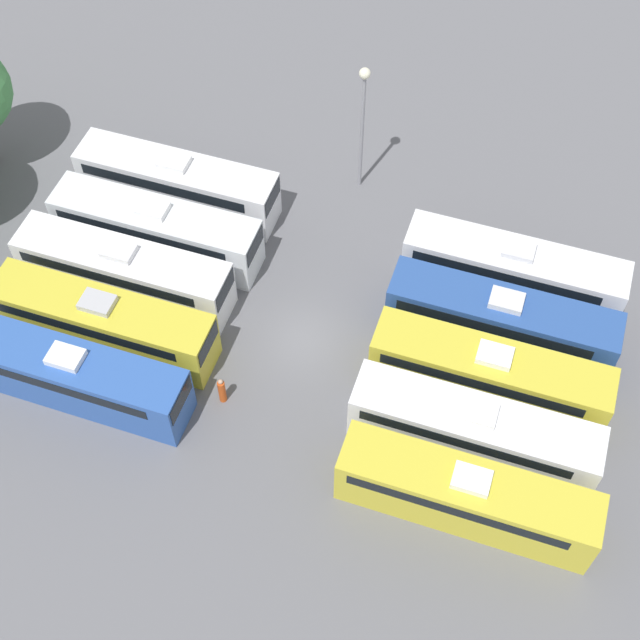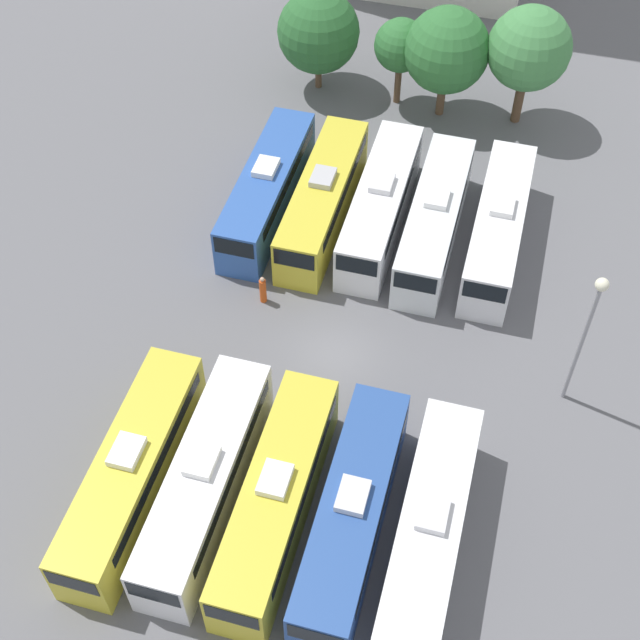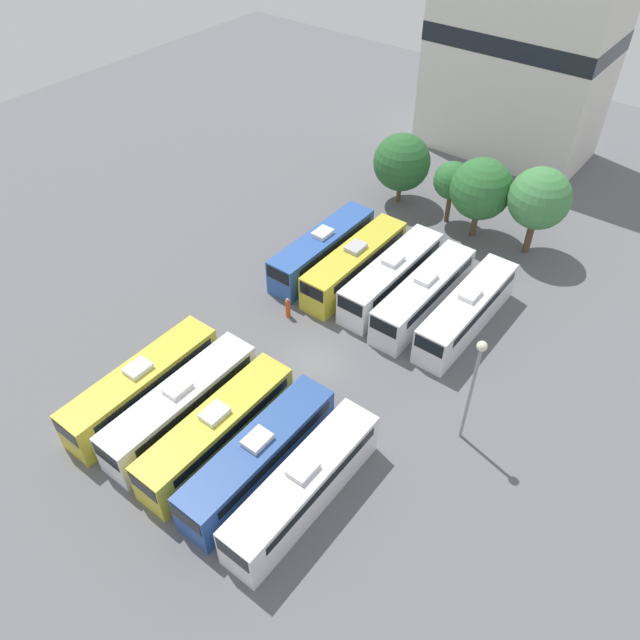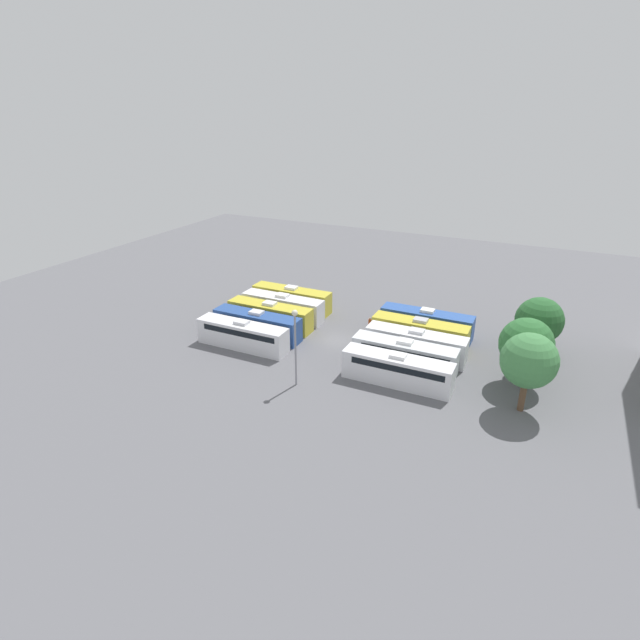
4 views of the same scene
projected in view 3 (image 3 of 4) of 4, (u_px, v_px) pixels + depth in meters
name	position (u px, v px, depth m)	size (l,w,h in m)	color
ground_plane	(315.00, 361.00, 43.92)	(115.25, 115.25, 0.00)	slate
bus_0	(143.00, 384.00, 40.09)	(2.51, 11.23, 3.38)	gold
bus_1	(182.00, 404.00, 38.88)	(2.51, 11.23, 3.38)	white
bus_2	(218.00, 429.00, 37.42)	(2.51, 11.23, 3.38)	gold
bus_3	(259.00, 456.00, 36.02)	(2.51, 11.23, 3.38)	#284C93
bus_4	(304.00, 485.00, 34.58)	(2.51, 11.23, 3.38)	silver
bus_5	(323.00, 248.00, 51.12)	(2.51, 11.23, 3.38)	#2D56A8
bus_6	(355.00, 263.00, 49.66)	(2.51, 11.23, 3.38)	gold
bus_7	(392.00, 275.00, 48.47)	(2.51, 11.23, 3.38)	white
bus_8	(424.00, 294.00, 46.83)	(2.51, 11.23, 3.38)	silver
bus_9	(467.00, 310.00, 45.45)	(2.51, 11.23, 3.38)	silver
worker_person	(288.00, 308.00, 46.91)	(0.36, 0.36, 1.75)	#CC4C19
light_pole	(475.00, 376.00, 35.41)	(0.60, 0.60, 8.20)	gray
tree_0	(402.00, 162.00, 56.96)	(5.24, 5.24, 6.68)	brown
tree_1	(452.00, 181.00, 54.36)	(3.33, 3.33, 5.81)	brown
tree_2	(481.00, 189.00, 52.42)	(5.25, 5.25, 7.23)	brown
tree_3	(539.00, 199.00, 50.19)	(5.06, 5.06, 7.73)	brown
depot_building	(523.00, 45.00, 60.52)	(17.04, 9.72, 21.34)	silver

